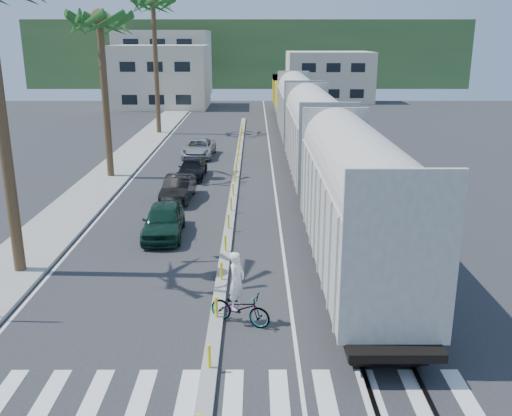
% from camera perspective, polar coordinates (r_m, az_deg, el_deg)
% --- Properties ---
extents(ground, '(140.00, 140.00, 0.00)m').
position_cam_1_polar(ground, '(17.40, -4.41, -14.26)').
color(ground, '#28282B').
rests_on(ground, ground).
extents(sidewalk, '(3.00, 90.00, 0.15)m').
position_cam_1_polar(sidewalk, '(42.00, -13.59, 4.04)').
color(sidewalk, gray).
rests_on(sidewalk, ground).
extents(rails, '(1.56, 100.00, 0.06)m').
position_cam_1_polar(rails, '(43.95, 4.78, 4.94)').
color(rails, black).
rests_on(rails, ground).
extents(median, '(0.45, 60.00, 0.85)m').
position_cam_1_polar(median, '(35.96, -2.13, 2.43)').
color(median, gray).
rests_on(median, ground).
extents(crosswalk, '(14.00, 2.20, 0.01)m').
position_cam_1_polar(crosswalk, '(15.72, -4.96, -17.99)').
color(crosswalk, silver).
rests_on(crosswalk, ground).
extents(lane_markings, '(9.42, 90.00, 0.01)m').
position_cam_1_polar(lane_markings, '(41.00, -4.90, 4.04)').
color(lane_markings, silver).
rests_on(lane_markings, ground).
extents(freight_train, '(3.00, 60.94, 5.85)m').
position_cam_1_polar(freight_train, '(41.38, 5.12, 8.24)').
color(freight_train, '#A9A69B').
rests_on(freight_train, ground).
extents(palm_trees, '(3.50, 37.20, 13.75)m').
position_cam_1_polar(palm_trees, '(38.77, -14.92, 18.93)').
color(palm_trees, brown).
rests_on(palm_trees, ground).
extents(buildings, '(38.00, 27.00, 10.00)m').
position_cam_1_polar(buildings, '(86.99, -5.33, 13.60)').
color(buildings, beige).
rests_on(buildings, ground).
extents(hillside, '(80.00, 20.00, 12.00)m').
position_cam_1_polar(hillside, '(114.92, -0.77, 15.22)').
color(hillside, '#385628').
rests_on(hillside, ground).
extents(car_lead, '(2.21, 4.62, 1.52)m').
position_cam_1_polar(car_lead, '(26.89, -9.23, -1.23)').
color(car_lead, black).
rests_on(car_lead, ground).
extents(car_second, '(1.88, 4.38, 1.40)m').
position_cam_1_polar(car_second, '(32.74, -7.79, 1.96)').
color(car_second, black).
rests_on(car_second, ground).
extents(car_third, '(1.96, 4.30, 1.22)m').
position_cam_1_polar(car_third, '(38.06, -6.40, 3.94)').
color(car_third, black).
rests_on(car_third, ground).
extents(car_rear, '(2.70, 5.10, 1.36)m').
position_cam_1_polar(car_rear, '(44.70, -5.74, 5.96)').
color(car_rear, '#A9ACAE').
rests_on(car_rear, ground).
extents(cyclist, '(2.33, 2.66, 2.47)m').
position_cam_1_polar(cyclist, '(18.60, -1.67, -9.34)').
color(cyclist, '#9EA0A5').
rests_on(cyclist, ground).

